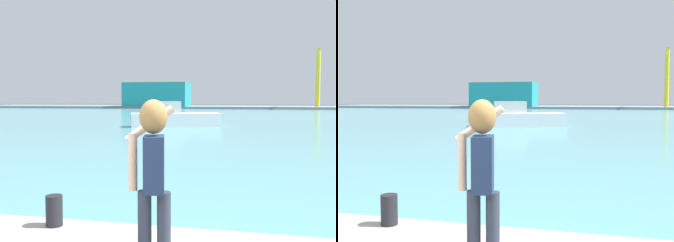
{
  "view_description": "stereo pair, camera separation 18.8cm",
  "coord_description": "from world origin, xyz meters",
  "views": [
    {
      "loc": [
        1.62,
        -2.86,
        2.33
      ],
      "look_at": [
        0.16,
        4.06,
        1.91
      ],
      "focal_mm": 39.52,
      "sensor_mm": 36.0,
      "label": 1
    },
    {
      "loc": [
        1.8,
        -2.81,
        2.33
      ],
      "look_at": [
        0.16,
        4.06,
        1.91
      ],
      "focal_mm": 39.52,
      "sensor_mm": 36.0,
      "label": 2
    }
  ],
  "objects": [
    {
      "name": "far_shore_dock",
      "position": [
        0.0,
        92.0,
        0.26
      ],
      "size": [
        140.0,
        20.0,
        0.53
      ],
      "primitive_type": "cube",
      "color": "gray",
      "rests_on": "ground_plane"
    },
    {
      "name": "port_crane",
      "position": [
        17.73,
        87.69,
        8.49
      ],
      "size": [
        2.44,
        9.76,
        12.96
      ],
      "color": "yellow",
      "rests_on": "far_shore_dock"
    },
    {
      "name": "harbor_water",
      "position": [
        0.0,
        52.0,
        0.01
      ],
      "size": [
        140.0,
        100.0,
        0.02
      ],
      "primitive_type": "cube",
      "color": "#599EA8",
      "rests_on": "ground_plane"
    },
    {
      "name": "harbor_bollard",
      "position": [
        -0.94,
        1.7,
        0.8
      ],
      "size": [
        0.23,
        0.23,
        0.42
      ],
      "primitive_type": "cylinder",
      "color": "black",
      "rests_on": "quay_promenade"
    },
    {
      "name": "person_photographer",
      "position": [
        0.72,
        0.68,
        1.65
      ],
      "size": [
        0.53,
        0.55,
        1.74
      ],
      "rotation": [
        0.0,
        0.0,
        1.77
      ],
      "color": "#2D3342",
      "rests_on": "quay_promenade"
    },
    {
      "name": "warehouse_left",
      "position": [
        -20.12,
        86.95,
        3.43
      ],
      "size": [
        15.54,
        9.42,
        5.81
      ],
      "primitive_type": "cube",
      "color": "teal",
      "rests_on": "far_shore_dock"
    },
    {
      "name": "ground_plane",
      "position": [
        0.0,
        50.0,
        0.0
      ],
      "size": [
        220.0,
        220.0,
        0.0
      ],
      "primitive_type": "plane",
      "color": "#334751"
    },
    {
      "name": "boat_moored",
      "position": [
        -4.33,
        27.35,
        0.78
      ],
      "size": [
        7.75,
        4.69,
        2.11
      ],
      "rotation": [
        0.0,
        0.0,
        0.33
      ],
      "color": "white",
      "rests_on": "harbor_water"
    }
  ]
}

